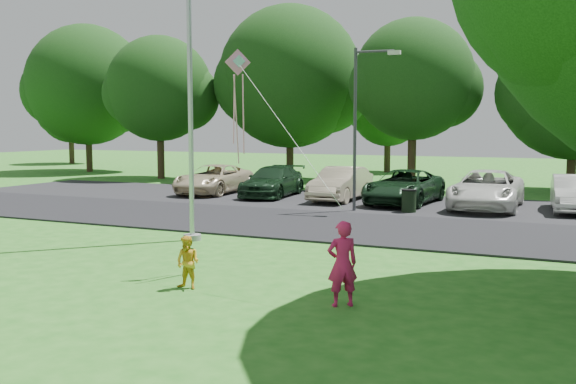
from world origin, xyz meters
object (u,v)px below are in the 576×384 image
at_px(flagpole, 190,91).
at_px(woman, 342,264).
at_px(kite, 240,85).
at_px(child_yellow, 188,263).
at_px(trash_can, 409,201).
at_px(street_lamp, 361,114).

height_order(flagpole, woman, flagpole).
xyz_separation_m(woman, kite, (-2.95, 1.65, 3.30)).
height_order(flagpole, child_yellow, flagpole).
bearing_deg(woman, trash_can, -118.85).
relative_size(trash_can, child_yellow, 0.85).
height_order(street_lamp, trash_can, street_lamp).
relative_size(trash_can, kite, 0.28).
xyz_separation_m(trash_can, child_yellow, (-1.29, -12.68, 0.07)).
bearing_deg(woman, flagpole, -74.29).
height_order(flagpole, street_lamp, flagpole).
xyz_separation_m(flagpole, kite, (3.16, -2.94, -0.10)).
relative_size(child_yellow, kite, 0.32).
distance_m(woman, child_yellow, 3.19).
bearing_deg(street_lamp, woman, -78.86).
bearing_deg(trash_can, flagpole, -117.80).
bearing_deg(trash_can, woman, -81.47).
height_order(child_yellow, kite, kite).
height_order(woman, child_yellow, woman).
relative_size(street_lamp, child_yellow, 5.76).
height_order(woman, kite, kite).
xyz_separation_m(trash_can, kite, (-1.06, -10.94, 3.61)).
bearing_deg(street_lamp, flagpole, -113.50).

